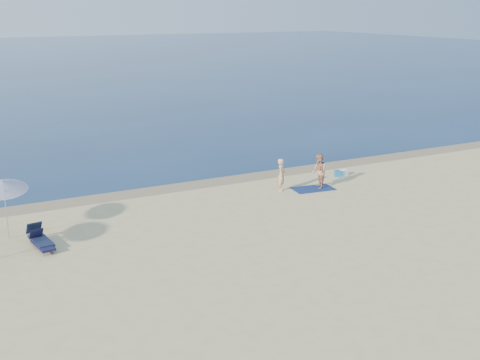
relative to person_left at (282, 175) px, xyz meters
name	(u,v)px	position (x,y,z in m)	size (l,w,h in m)	color
sea	(9,60)	(-2.28, 83.51, -0.79)	(240.00, 160.00, 0.01)	#0C2448
wet_sand_strip	(213,182)	(-2.28, 2.91, -0.79)	(240.00, 1.60, 0.00)	#847254
person_left	(282,175)	(0.00, 0.00, 0.00)	(0.58, 0.38, 1.59)	tan
person_right	(319,171)	(1.86, -0.44, 0.05)	(0.83, 0.64, 1.70)	tan
beach_towel	(313,189)	(1.53, -0.46, -0.78)	(1.99, 1.11, 0.03)	#0F1F4C
white_bag	(344,173)	(4.33, 0.85, -0.64)	(0.37, 0.32, 0.32)	white
blue_cooler	(339,173)	(4.02, 0.86, -0.64)	(0.43, 0.31, 0.31)	#1B5D94
umbrella_near	(2,185)	(-12.49, -0.38, 1.29)	(1.94, 1.97, 2.44)	silver
lounger_left	(40,238)	(-11.53, -1.78, -0.52)	(0.80, 1.76, 0.75)	#131C36
lounger_right	(42,243)	(-11.54, -2.22, -0.55)	(0.73, 1.56, 0.66)	#121334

